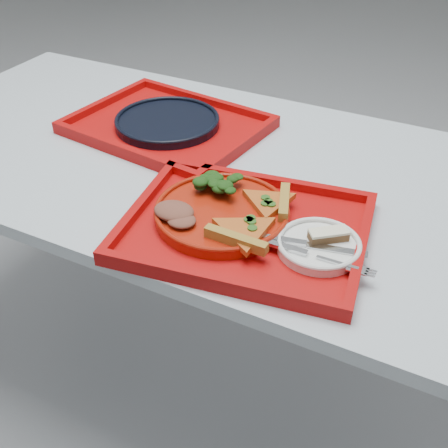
# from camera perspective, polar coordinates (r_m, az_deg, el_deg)

# --- Properties ---
(ground) EXTENTS (10.00, 10.00, 0.00)m
(ground) POSITION_cam_1_polar(r_m,az_deg,el_deg) (1.80, -1.98, -14.53)
(ground) COLOR #989AA0
(ground) RESTS_ON ground
(table) EXTENTS (1.60, 0.80, 0.75)m
(table) POSITION_cam_1_polar(r_m,az_deg,el_deg) (1.35, -2.57, 3.93)
(table) COLOR silver
(table) RESTS_ON ground
(tray_main) EXTENTS (0.50, 0.41, 0.01)m
(tray_main) POSITION_cam_1_polar(r_m,az_deg,el_deg) (1.07, 2.18, -0.69)
(tray_main) COLOR #A80908
(tray_main) RESTS_ON table
(tray_far) EXTENTS (0.49, 0.40, 0.01)m
(tray_far) POSITION_cam_1_polar(r_m,az_deg,el_deg) (1.44, -5.74, 9.70)
(tray_far) COLOR #A80908
(tray_far) RESTS_ON table
(dinner_plate) EXTENTS (0.26, 0.26, 0.02)m
(dinner_plate) POSITION_cam_1_polar(r_m,az_deg,el_deg) (1.08, -0.21, 1.02)
(dinner_plate) COLOR #9D1B0A
(dinner_plate) RESTS_ON tray_main
(side_plate) EXTENTS (0.15, 0.15, 0.01)m
(side_plate) POSITION_cam_1_polar(r_m,az_deg,el_deg) (1.02, 9.59, -2.33)
(side_plate) COLOR white
(side_plate) RESTS_ON tray_main
(navy_plate) EXTENTS (0.26, 0.26, 0.02)m
(navy_plate) POSITION_cam_1_polar(r_m,az_deg,el_deg) (1.43, -5.77, 10.20)
(navy_plate) COLOR black
(navy_plate) RESTS_ON tray_far
(pizza_slice_a) EXTENTS (0.12, 0.14, 0.02)m
(pizza_slice_a) POSITION_cam_1_polar(r_m,az_deg,el_deg) (1.01, 2.11, -0.56)
(pizza_slice_a) COLOR #C57F20
(pizza_slice_a) RESTS_ON dinner_plate
(pizza_slice_b) EXTENTS (0.15, 0.14, 0.02)m
(pizza_slice_b) POSITION_cam_1_polar(r_m,az_deg,el_deg) (1.09, 4.51, 2.39)
(pizza_slice_b) COLOR #C57F20
(pizza_slice_b) RESTS_ON dinner_plate
(salad_heap) EXTENTS (0.09, 0.08, 0.04)m
(salad_heap) POSITION_cam_1_polar(r_m,az_deg,el_deg) (1.13, -0.37, 4.42)
(salad_heap) COLOR black
(salad_heap) RESTS_ON dinner_plate
(meat_portion) EXTENTS (0.08, 0.06, 0.02)m
(meat_portion) POSITION_cam_1_polar(r_m,az_deg,el_deg) (1.06, -5.10, 1.32)
(meat_portion) COLOR brown
(meat_portion) RESTS_ON dinner_plate
(dessert_bar) EXTENTS (0.07, 0.07, 0.02)m
(dessert_bar) POSITION_cam_1_polar(r_m,az_deg,el_deg) (1.02, 10.57, -1.10)
(dessert_bar) COLOR #52321B
(dessert_bar) RESTS_ON side_plate
(knife) EXTENTS (0.18, 0.05, 0.01)m
(knife) POSITION_cam_1_polar(r_m,az_deg,el_deg) (1.01, 9.22, -2.15)
(knife) COLOR silver
(knife) RESTS_ON side_plate
(fork) EXTENTS (0.19, 0.03, 0.01)m
(fork) POSITION_cam_1_polar(r_m,az_deg,el_deg) (0.98, 9.28, -3.22)
(fork) COLOR silver
(fork) RESTS_ON side_plate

